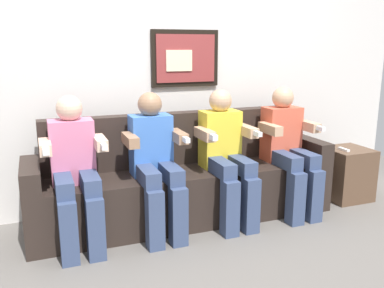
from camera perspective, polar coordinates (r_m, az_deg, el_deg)
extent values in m
plane|color=#66605B|center=(3.39, 0.93, -12.13)|extent=(6.46, 6.46, 0.00)
cube|color=silver|center=(3.79, -3.40, 10.89)|extent=(4.97, 0.05, 2.60)
cube|color=black|center=(3.80, -0.95, 11.68)|extent=(0.63, 0.03, 0.50)
cube|color=maroon|center=(3.78, -0.87, 11.67)|extent=(0.55, 0.02, 0.42)
cube|color=beige|center=(3.75, -1.80, 11.38)|extent=(0.24, 0.02, 0.18)
cube|color=#2D231E|center=(3.56, -0.81, -6.98)|extent=(2.29, 0.58, 0.45)
cube|color=#2D231E|center=(3.63, -2.04, 0.84)|extent=(2.29, 0.14, 0.45)
cube|color=#2D231E|center=(3.34, -21.01, -7.75)|extent=(0.14, 0.58, 0.62)
cube|color=#2D231E|center=(4.09, 15.42, -3.50)|extent=(0.14, 0.58, 0.62)
cube|color=pink|center=(3.22, -16.13, -1.01)|extent=(0.32, 0.20, 0.48)
sphere|color=beige|center=(3.16, -16.51, 4.72)|extent=(0.19, 0.19, 0.19)
cube|color=#38476B|center=(3.08, -17.24, -5.27)|extent=(0.12, 0.40, 0.12)
cube|color=#38476B|center=(3.09, -13.91, -4.97)|extent=(0.12, 0.40, 0.12)
cube|color=#38476B|center=(2.99, -16.58, -11.62)|extent=(0.12, 0.12, 0.45)
cube|color=#38476B|center=(3.01, -13.10, -11.28)|extent=(0.12, 0.12, 0.45)
cube|color=beige|center=(3.08, -19.53, -0.38)|extent=(0.08, 0.28, 0.08)
cube|color=beige|center=(3.11, -12.54, 0.20)|extent=(0.08, 0.28, 0.08)
cube|color=white|center=(2.95, -12.07, -0.27)|extent=(0.04, 0.13, 0.04)
cube|color=white|center=(2.92, -19.44, -0.88)|extent=(0.04, 0.10, 0.04)
cube|color=#3F72CC|center=(3.32, -5.69, -0.12)|extent=(0.32, 0.20, 0.48)
sphere|color=#9E7556|center=(3.26, -5.82, 5.45)|extent=(0.19, 0.19, 0.19)
cube|color=#38476B|center=(3.16, -6.22, -4.21)|extent=(0.12, 0.40, 0.12)
cube|color=#38476B|center=(3.21, -3.11, -3.88)|extent=(0.12, 0.40, 0.12)
cube|color=#38476B|center=(3.08, -5.11, -10.33)|extent=(0.12, 0.12, 0.45)
cube|color=#38476B|center=(3.13, -1.90, -9.89)|extent=(0.12, 0.12, 0.45)
cube|color=#9E7556|center=(3.15, -8.47, 0.54)|extent=(0.08, 0.28, 0.08)
cube|color=#9E7556|center=(3.25, -1.93, 1.07)|extent=(0.08, 0.28, 0.08)
cube|color=white|center=(3.10, -0.96, 0.67)|extent=(0.04, 0.13, 0.04)
cube|color=yellow|center=(3.53, 3.84, 0.70)|extent=(0.32, 0.20, 0.48)
sphere|color=tan|center=(3.47, 3.93, 5.95)|extent=(0.19, 0.19, 0.19)
cube|color=#38476B|center=(3.36, 3.83, -3.11)|extent=(0.12, 0.40, 0.12)
cube|color=#38476B|center=(3.44, 6.56, -2.79)|extent=(0.12, 0.40, 0.12)
cube|color=#38476B|center=(3.28, 5.23, -8.81)|extent=(0.12, 0.12, 0.45)
cube|color=#38476B|center=(3.36, 8.01, -8.34)|extent=(0.12, 0.12, 0.45)
cube|color=tan|center=(3.33, 1.76, 1.37)|extent=(0.08, 0.28, 0.08)
cube|color=tan|center=(3.49, 7.52, 1.82)|extent=(0.08, 0.28, 0.08)
cube|color=white|center=(3.35, 8.83, 1.48)|extent=(0.04, 0.13, 0.04)
cube|color=white|center=(3.18, 2.87, 0.99)|extent=(0.04, 0.10, 0.04)
cube|color=#D8593F|center=(3.82, 12.14, 1.40)|extent=(0.32, 0.20, 0.48)
sphere|color=tan|center=(3.77, 12.38, 6.25)|extent=(0.19, 0.19, 0.19)
cube|color=#38476B|center=(3.65, 12.51, -2.08)|extent=(0.12, 0.40, 0.12)
cube|color=#38476B|center=(3.75, 14.82, -1.80)|extent=(0.12, 0.40, 0.12)
cube|color=#38476B|center=(3.58, 14.05, -7.27)|extent=(0.12, 0.12, 0.45)
cube|color=#38476B|center=(3.68, 16.37, -6.83)|extent=(0.12, 0.12, 0.45)
cube|color=tan|center=(3.60, 10.69, 2.06)|extent=(0.08, 0.28, 0.08)
cube|color=tan|center=(3.81, 15.57, 2.42)|extent=(0.08, 0.28, 0.08)
cube|color=white|center=(3.69, 17.05, 2.12)|extent=(0.04, 0.13, 0.04)
cube|color=brown|center=(4.31, 20.44, -3.83)|extent=(0.40, 0.40, 0.50)
cube|color=white|center=(4.16, 20.12, -0.69)|extent=(0.04, 0.13, 0.02)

